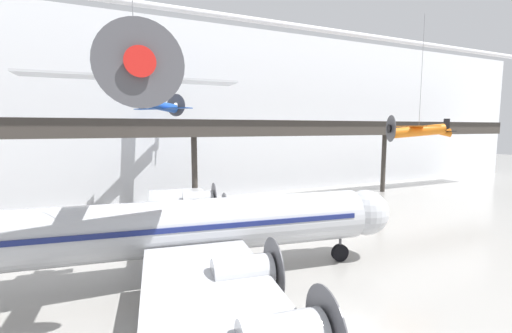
# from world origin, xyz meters

# --- Properties ---
(hangar_back_wall) EXTENTS (140.00, 3.00, 24.39)m
(hangar_back_wall) POSITION_xyz_m (0.00, 36.27, 12.19)
(hangar_back_wall) COLOR silver
(hangar_back_wall) RESTS_ON ground
(mezzanine_walkway) EXTENTS (110.00, 3.20, 11.02)m
(mezzanine_walkway) POSITION_xyz_m (0.00, 27.31, 9.32)
(mezzanine_walkway) COLOR #38332D
(mezzanine_walkway) RESTS_ON ground
(ceiling_truss_beam) EXTENTS (120.00, 0.60, 0.60)m
(ceiling_truss_beam) POSITION_xyz_m (0.00, 21.34, 21.08)
(ceiling_truss_beam) COLOR silver
(airliner_silver_main) EXTENTS (32.12, 36.74, 10.35)m
(airliner_silver_main) POSITION_xyz_m (-5.98, 9.74, 3.57)
(airliner_silver_main) COLOR #B7BABF
(airliner_silver_main) RESTS_ON ground
(suspended_plane_silver_racer) EXTENTS (9.68, 7.90, 9.86)m
(suspended_plane_silver_racer) POSITION_xyz_m (-8.56, 5.59, 12.72)
(suspended_plane_silver_racer) COLOR silver
(suspended_plane_orange_highwing) EXTENTS (6.13, 6.96, 11.80)m
(suspended_plane_orange_highwing) POSITION_xyz_m (17.54, 11.39, 9.82)
(suspended_plane_orange_highwing) COLOR orange
(suspended_plane_blue_trainer) EXTENTS (6.68, 6.86, 9.13)m
(suspended_plane_blue_trainer) POSITION_xyz_m (-3.40, 30.59, 12.68)
(suspended_plane_blue_trainer) COLOR #1E4CAD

